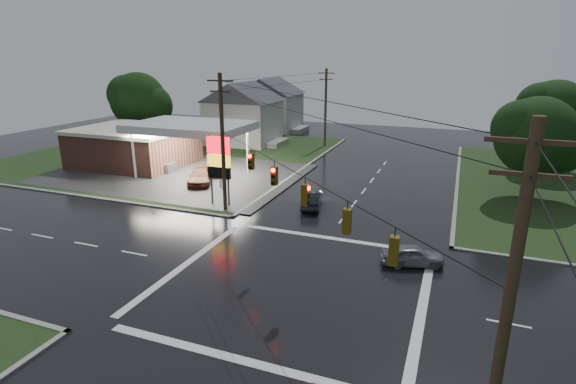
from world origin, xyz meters
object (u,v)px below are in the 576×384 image
(pylon_sign, at_px, (219,159))
(car_north, at_px, (312,199))
(tree_ne_near, at_px, (538,137))
(utility_pole_n, at_px, (326,107))
(car_crossing, at_px, (413,255))
(utility_pole_se, at_px, (506,317))
(house_near, at_px, (243,113))
(house_far, at_px, (270,104))
(tree_nw_behind, at_px, (139,101))
(gas_station, at_px, (142,144))
(car_pump, at_px, (201,176))
(tree_ne_far, at_px, (555,114))
(utility_pole_nw, at_px, (223,142))

(pylon_sign, relative_size, car_north, 1.43)
(tree_ne_near, bearing_deg, utility_pole_n, 145.90)
(car_crossing, bearing_deg, utility_pole_se, 175.87)
(utility_pole_se, bearing_deg, utility_pole_n, 111.80)
(house_near, relative_size, house_far, 1.00)
(utility_pole_n, relative_size, house_far, 0.95)
(car_north, bearing_deg, tree_nw_behind, -42.55)
(house_far, xyz_separation_m, tree_ne_near, (36.09, -26.01, 1.16))
(house_near, bearing_deg, utility_pole_se, -56.21)
(car_north, bearing_deg, gas_station, -30.25)
(house_near, height_order, tree_ne_near, tree_ne_near)
(pylon_sign, relative_size, tree_nw_behind, 0.60)
(gas_station, xyz_separation_m, utility_pole_n, (16.18, 18.30, 2.92))
(gas_station, bearing_deg, tree_nw_behind, 128.42)
(utility_pole_n, height_order, tree_nw_behind, utility_pole_n)
(tree_ne_near, height_order, car_pump, tree_ne_near)
(house_near, distance_m, tree_ne_far, 38.19)
(house_near, height_order, house_far, same)
(pylon_sign, height_order, car_crossing, pylon_sign)
(tree_ne_far, distance_m, car_crossing, 31.77)
(utility_pole_nw, distance_m, tree_nw_behind, 31.82)
(car_north, relative_size, car_crossing, 1.13)
(tree_ne_far, xyz_separation_m, car_pump, (-32.73, -18.38, -5.42))
(car_pump, bearing_deg, utility_pole_se, -68.79)
(car_pump, bearing_deg, tree_nw_behind, 118.03)
(pylon_sign, distance_m, utility_pole_n, 27.56)
(house_near, xyz_separation_m, tree_nw_behind, (-12.89, -6.01, 1.77))
(pylon_sign, height_order, tree_ne_near, tree_ne_near)
(house_near, relative_size, tree_nw_behind, 1.10)
(pylon_sign, bearing_deg, house_far, 106.98)
(gas_station, distance_m, tree_nw_behind, 13.63)
(utility_pole_nw, relative_size, tree_ne_near, 1.22)
(utility_pole_se, relative_size, house_near, 1.00)
(tree_ne_far, xyz_separation_m, car_crossing, (-11.18, -29.21, -5.55))
(house_near, bearing_deg, car_crossing, -49.23)
(utility_pole_se, bearing_deg, gas_station, 140.30)
(house_far, xyz_separation_m, tree_ne_far, (39.10, -14.01, 1.77))
(house_near, distance_m, house_far, 12.04)
(utility_pole_nw, height_order, tree_ne_near, utility_pole_nw)
(house_near, xyz_separation_m, tree_ne_near, (35.09, -14.01, 1.16))
(house_far, relative_size, tree_nw_behind, 1.10)
(tree_nw_behind, xyz_separation_m, tree_ne_far, (50.99, 4.00, -0.00))
(house_near, relative_size, car_pump, 2.12)
(gas_station, relative_size, tree_nw_behind, 2.62)
(tree_ne_near, bearing_deg, pylon_sign, -154.99)
(utility_pole_nw, bearing_deg, car_pump, 134.84)
(car_crossing, bearing_deg, utility_pole_nw, 55.04)
(utility_pole_n, distance_m, tree_nw_behind, 25.63)
(house_near, relative_size, tree_ne_near, 1.23)
(gas_station, relative_size, tree_ne_near, 2.92)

